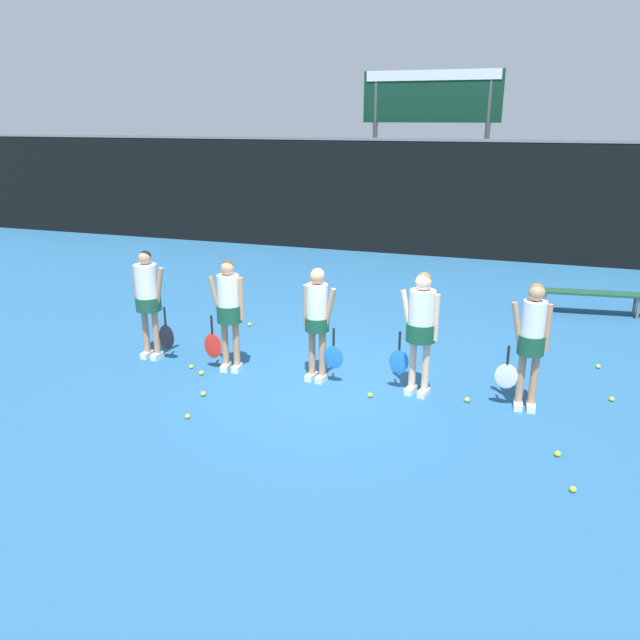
{
  "coord_description": "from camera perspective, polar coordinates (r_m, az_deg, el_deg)",
  "views": [
    {
      "loc": [
        2.59,
        -8.12,
        3.72
      ],
      "look_at": [
        -0.07,
        -0.04,
        0.94
      ],
      "focal_mm": 35.0,
      "sensor_mm": 36.0,
      "label": 1
    }
  ],
  "objects": [
    {
      "name": "ground_plane",
      "position": [
        9.29,
        0.46,
        -5.48
      ],
      "size": [
        140.0,
        140.0,
        0.0
      ],
      "primitive_type": "plane",
      "color": "#235684"
    },
    {
      "name": "fence_windscreen",
      "position": [
        17.62,
        9.81,
        10.93
      ],
      "size": [
        60.0,
        0.08,
        3.18
      ],
      "color": "black",
      "rests_on": "ground_plane"
    },
    {
      "name": "scoreboard",
      "position": [
        18.83,
        10.1,
        18.32
      ],
      "size": [
        3.9,
        0.15,
        4.96
      ],
      "color": "#515156",
      "rests_on": "ground_plane"
    },
    {
      "name": "bench_courtside",
      "position": [
        13.31,
        23.49,
        2.13
      ],
      "size": [
        2.13,
        0.59,
        0.46
      ],
      "rotation": [
        0.0,
        0.0,
        0.11
      ],
      "color": "#19472D",
      "rests_on": "ground_plane"
    },
    {
      "name": "player_0",
      "position": [
        10.18,
        -15.43,
        2.17
      ],
      "size": [
        0.67,
        0.4,
        1.75
      ],
      "rotation": [
        0.0,
        0.0,
        -0.01
      ],
      "color": "tan",
      "rests_on": "ground_plane"
    },
    {
      "name": "player_1",
      "position": [
        9.42,
        -8.36,
        1.19
      ],
      "size": [
        0.65,
        0.37,
        1.72
      ],
      "rotation": [
        0.0,
        0.0,
        0.14
      ],
      "color": "tan",
      "rests_on": "ground_plane"
    },
    {
      "name": "player_2",
      "position": [
        8.95,
        -0.23,
        0.39
      ],
      "size": [
        0.63,
        0.35,
        1.69
      ],
      "rotation": [
        0.0,
        0.0,
        -0.13
      ],
      "color": "tan",
      "rests_on": "ground_plane"
    },
    {
      "name": "player_3",
      "position": [
        8.58,
        9.21,
        -0.27
      ],
      "size": [
        0.67,
        0.4,
        1.75
      ],
      "rotation": [
        0.0,
        0.0,
        -0.2
      ],
      "color": "beige",
      "rests_on": "ground_plane"
    },
    {
      "name": "player_4",
      "position": [
        8.49,
        18.76,
        -1.47
      ],
      "size": [
        0.63,
        0.34,
        1.72
      ],
      "rotation": [
        0.0,
        0.0,
        0.05
      ],
      "color": "tan",
      "rests_on": "ground_plane"
    },
    {
      "name": "tennis_ball_0",
      "position": [
        9.88,
        -11.7,
        -4.2
      ],
      "size": [
        0.06,
        0.06,
        0.06
      ],
      "primitive_type": "sphere",
      "color": "#CCE033",
      "rests_on": "ground_plane"
    },
    {
      "name": "tennis_ball_1",
      "position": [
        10.6,
        24.1,
        -3.9
      ],
      "size": [
        0.07,
        0.07,
        0.07
      ],
      "primitive_type": "sphere",
      "color": "#CCE033",
      "rests_on": "ground_plane"
    },
    {
      "name": "tennis_ball_2",
      "position": [
        11.68,
        -6.46,
        -0.41
      ],
      "size": [
        0.07,
        0.07,
        0.07
      ],
      "primitive_type": "sphere",
      "color": "#CCE033",
      "rests_on": "ground_plane"
    },
    {
      "name": "tennis_ball_3",
      "position": [
        7.81,
        20.91,
        -11.36
      ],
      "size": [
        0.07,
        0.07,
        0.07
      ],
      "primitive_type": "sphere",
      "color": "#CCE033",
      "rests_on": "ground_plane"
    },
    {
      "name": "tennis_ball_4",
      "position": [
        8.91,
        -10.63,
        -6.65
      ],
      "size": [
        0.07,
        0.07,
        0.07
      ],
      "primitive_type": "sphere",
      "color": "#CCE033",
      "rests_on": "ground_plane"
    },
    {
      "name": "tennis_ball_5",
      "position": [
        9.61,
        -10.79,
        -4.78
      ],
      "size": [
        0.07,
        0.07,
        0.07
      ],
      "primitive_type": "sphere",
      "color": "#CCE033",
      "rests_on": "ground_plane"
    },
    {
      "name": "tennis_ball_6",
      "position": [
        8.33,
        -12.02,
        -8.61
      ],
      "size": [
        0.06,
        0.06,
        0.06
      ],
      "primitive_type": "sphere",
      "color": "#CCE033",
      "rests_on": "ground_plane"
    },
    {
      "name": "tennis_ball_7",
      "position": [
        9.5,
        25.13,
        -6.56
      ],
      "size": [
        0.07,
        0.07,
        0.07
      ],
      "primitive_type": "sphere",
      "color": "#CCE033",
      "rests_on": "ground_plane"
    },
    {
      "name": "tennis_ball_8",
      "position": [
        8.82,
        13.31,
        -7.1
      ],
      "size": [
        0.07,
        0.07,
        0.07
      ],
      "primitive_type": "sphere",
      "color": "#CCE033",
      "rests_on": "ground_plane"
    },
    {
      "name": "tennis_ball_9",
      "position": [
        7.2,
        22.12,
        -14.14
      ],
      "size": [
        0.07,
        0.07,
        0.07
      ],
      "primitive_type": "sphere",
      "color": "#CCE033",
      "rests_on": "ground_plane"
    },
    {
      "name": "tennis_ball_10",
      "position": [
        8.75,
        4.61,
        -6.86
      ],
      "size": [
        0.07,
        0.07,
        0.07
      ],
      "primitive_type": "sphere",
      "color": "#CCE033",
      "rests_on": "ground_plane"
    }
  ]
}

